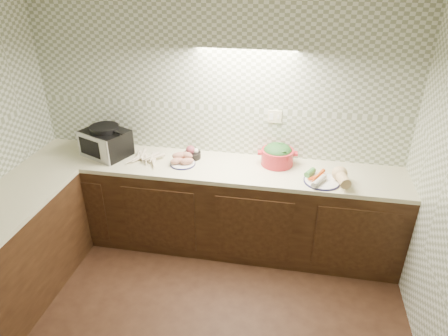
% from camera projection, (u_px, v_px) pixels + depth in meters
% --- Properties ---
extents(room, '(3.60, 3.60, 2.60)m').
position_uv_depth(room, '(151.00, 174.00, 2.12)').
color(room, black).
rests_on(room, ground).
extents(counter, '(3.60, 3.60, 0.90)m').
position_uv_depth(counter, '(114.00, 250.00, 3.38)').
color(counter, black).
rests_on(counter, ground).
extents(toaster_oven, '(0.52, 0.47, 0.30)m').
position_uv_depth(toaster_oven, '(106.00, 142.00, 3.90)').
color(toaster_oven, black).
rests_on(toaster_oven, counter).
extents(parsnip_pile, '(0.33, 0.36, 0.07)m').
position_uv_depth(parsnip_pile, '(145.00, 157.00, 3.86)').
color(parsnip_pile, beige).
rests_on(parsnip_pile, counter).
extents(sweet_potato_plate, '(0.24, 0.24, 0.11)m').
position_uv_depth(sweet_potato_plate, '(183.00, 160.00, 3.77)').
color(sweet_potato_plate, '#17153F').
rests_on(sweet_potato_plate, counter).
extents(onion_bowl, '(0.17, 0.17, 0.13)m').
position_uv_depth(onion_bowl, '(192.00, 153.00, 3.89)').
color(onion_bowl, black).
rests_on(onion_bowl, counter).
extents(dutch_oven, '(0.38, 0.33, 0.21)m').
position_uv_depth(dutch_oven, '(277.00, 155.00, 3.74)').
color(dutch_oven, red).
rests_on(dutch_oven, counter).
extents(veg_plate, '(0.38, 0.35, 0.14)m').
position_uv_depth(veg_plate, '(330.00, 176.00, 3.47)').
color(veg_plate, '#17153F').
rests_on(veg_plate, counter).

